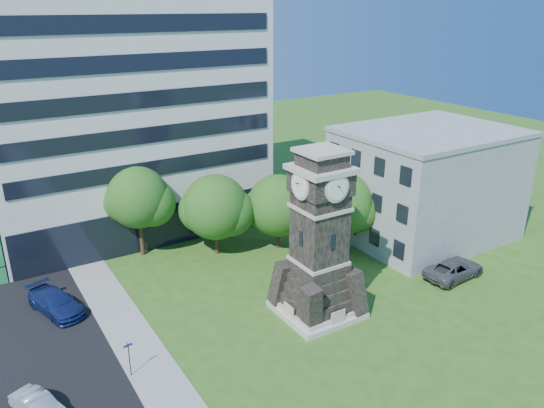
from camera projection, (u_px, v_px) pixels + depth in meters
ground at (298, 338)px, 35.62m from camera, size 160.00×160.00×0.00m
sidewalk at (136, 344)px, 34.91m from camera, size 3.00×70.00×0.06m
clock_tower at (319, 246)px, 36.82m from camera, size 5.40×5.40×12.22m
office_tall at (117, 82)px, 49.56m from camera, size 26.20×15.11×28.60m
office_low at (426, 183)px, 49.97m from camera, size 15.20×12.20×10.40m
car_street_mid at (39, 406)px, 28.74m from camera, size 2.75×3.93×1.23m
car_street_north at (56, 302)px, 38.40m from camera, size 3.71×5.77×1.56m
car_east_lot at (454, 269)px, 43.24m from camera, size 5.65×2.86×1.53m
park_bench at (334, 300)px, 39.18m from camera, size 1.96×0.52×1.01m
street_sign at (129, 356)px, 31.48m from camera, size 0.56×0.06×2.33m
tree_nw at (139, 200)px, 45.72m from camera, size 5.92×5.38×8.13m
tree_nc at (216, 209)px, 46.33m from camera, size 6.36×5.78×7.32m
tree_ne at (279, 207)px, 47.61m from camera, size 6.17×5.61×6.92m
tree_east at (342, 206)px, 46.72m from camera, size 6.27×5.70×7.41m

